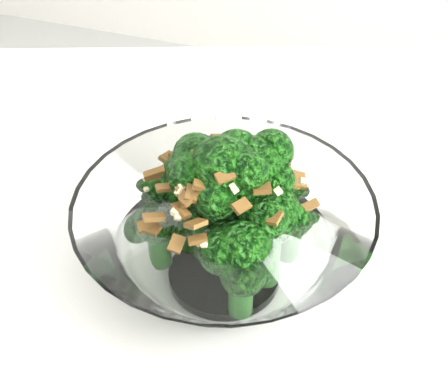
% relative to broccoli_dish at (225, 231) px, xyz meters
% --- Properties ---
extents(broccoli_dish, '(0.20, 0.20, 0.12)m').
position_rel_broccoli_dish_xyz_m(broccoli_dish, '(0.00, 0.00, 0.00)').
color(broccoli_dish, white).
rests_on(broccoli_dish, table).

